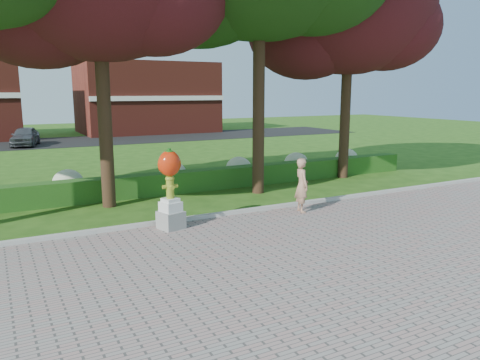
{
  "coord_description": "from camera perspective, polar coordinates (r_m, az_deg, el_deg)",
  "views": [
    {
      "loc": [
        -5.35,
        -9.54,
        3.82
      ],
      "look_at": [
        0.31,
        1.0,
        1.54
      ],
      "focal_mm": 35.0,
      "sensor_mm": 36.0,
      "label": 1
    }
  ],
  "objects": [
    {
      "name": "walkway",
      "position": [
        8.59,
        14.68,
        -15.82
      ],
      "size": [
        40.0,
        14.0,
        0.04
      ],
      "primitive_type": "cube",
      "color": "gray",
      "rests_on": "ground"
    },
    {
      "name": "street",
      "position": [
        38.11,
        -20.06,
        4.41
      ],
      "size": [
        50.0,
        8.0,
        0.02
      ],
      "primitive_type": "cube",
      "color": "black",
      "rests_on": "ground"
    },
    {
      "name": "hydrant_sculpture",
      "position": [
        12.98,
        -8.52,
        -0.81
      ],
      "size": [
        0.75,
        0.75,
        2.25
      ],
      "rotation": [
        0.0,
        0.0,
        0.27
      ],
      "color": "gray",
      "rests_on": "walkway"
    },
    {
      "name": "hydrangea_row",
      "position": [
        18.8,
        -9.42,
        0.64
      ],
      "size": [
        20.1,
        1.1,
        0.99
      ],
      "color": "#BDC294",
      "rests_on": "ground"
    },
    {
      "name": "tree_far_right",
      "position": [
        21.42,
        12.83,
        18.99
      ],
      "size": [
        7.88,
        6.72,
        10.21
      ],
      "color": "black",
      "rests_on": "ground"
    },
    {
      "name": "building_right",
      "position": [
        45.55,
        -11.33,
        9.81
      ],
      "size": [
        12.0,
        8.0,
        6.4
      ],
      "primitive_type": "cube",
      "color": "maroon",
      "rests_on": "ground"
    },
    {
      "name": "ground",
      "position": [
        11.59,
        1.01,
        -8.44
      ],
      "size": [
        100.0,
        100.0,
        0.0
      ],
      "primitive_type": "plane",
      "color": "#264F13",
      "rests_on": "ground"
    },
    {
      "name": "parked_car",
      "position": [
        36.31,
        -24.73,
        4.87
      ],
      "size": [
        2.45,
        4.21,
        1.34
      ],
      "primitive_type": "imported",
      "rotation": [
        0.0,
        0.0,
        -0.23
      ],
      "color": "#474A4F",
      "rests_on": "street"
    },
    {
      "name": "woman",
      "position": [
        14.84,
        7.54,
        -0.64
      ],
      "size": [
        0.54,
        0.7,
        1.72
      ],
      "primitive_type": "imported",
      "rotation": [
        0.0,
        0.0,
        1.36
      ],
      "color": "tan",
      "rests_on": "walkway"
    },
    {
      "name": "lawn_hedge",
      "position": [
        17.72,
        -10.1,
        -0.49
      ],
      "size": [
        24.0,
        0.7,
        0.8
      ],
      "primitive_type": "cube",
      "color": "#154B15",
      "rests_on": "ground"
    },
    {
      "name": "curb",
      "position": [
        14.14,
        -4.95,
        -4.59
      ],
      "size": [
        40.0,
        0.18,
        0.15
      ],
      "primitive_type": "cube",
      "color": "#ADADA5",
      "rests_on": "ground"
    }
  ]
}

